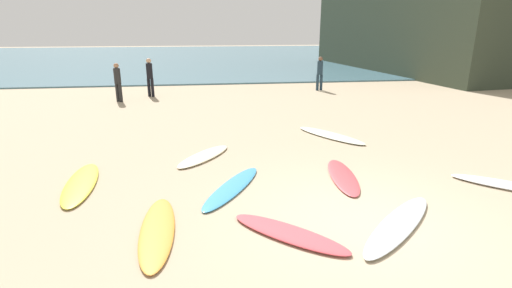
{
  "coord_description": "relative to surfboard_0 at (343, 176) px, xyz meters",
  "views": [
    {
      "loc": [
        -2.56,
        -5.41,
        3.16
      ],
      "look_at": [
        -1.27,
        3.7,
        0.3
      ],
      "focal_mm": 26.8,
      "sensor_mm": 36.0,
      "label": 1
    }
  ],
  "objects": [
    {
      "name": "surfboard_6",
      "position": [
        3.16,
        -0.96,
        0.01
      ],
      "size": [
        1.93,
        1.76,
        0.09
      ],
      "primitive_type": "ellipsoid",
      "rotation": [
        0.0,
        0.0,
        0.86
      ],
      "color": "white",
      "rests_on": "ground_plane"
    },
    {
      "name": "ocean_water",
      "position": [
        -0.39,
        34.05,
        0.01
      ],
      "size": [
        120.0,
        40.0,
        0.08
      ],
      "primitive_type": "cube",
      "color": "slate",
      "rests_on": "ground_plane"
    },
    {
      "name": "beachgoer_near",
      "position": [
        -5.31,
        10.77,
        0.95
      ],
      "size": [
        0.39,
        0.39,
        1.75
      ],
      "rotation": [
        0.0,
        0.0,
        5.73
      ],
      "color": "black",
      "rests_on": "ground_plane"
    },
    {
      "name": "surfboard_1",
      "position": [
        -2.98,
        1.76,
        0.01
      ],
      "size": [
        1.62,
        1.93,
        0.08
      ],
      "primitive_type": "ellipsoid",
      "rotation": [
        0.0,
        0.0,
        2.51
      ],
      "color": "#F4E7C0",
      "rests_on": "ground_plane"
    },
    {
      "name": "surfboard_3",
      "position": [
        0.16,
        -2.16,
        0.01
      ],
      "size": [
        2.22,
        2.13,
        0.09
      ],
      "primitive_type": "ellipsoid",
      "rotation": [
        0.0,
        0.0,
        2.32
      ],
      "color": "silver",
      "rests_on": "ground_plane"
    },
    {
      "name": "beachgoer_far",
      "position": [
        -6.51,
        9.67,
        0.88
      ],
      "size": [
        0.39,
        0.39,
        1.65
      ],
      "rotation": [
        0.0,
        0.0,
        5.61
      ],
      "color": "black",
      "rests_on": "ground_plane"
    },
    {
      "name": "surfboard_7",
      "position": [
        -2.43,
        -0.25,
        -0.0
      ],
      "size": [
        1.59,
        2.29,
        0.06
      ],
      "primitive_type": "ellipsoid",
      "rotation": [
        0.0,
        0.0,
        -0.52
      ],
      "color": "#429DD3",
      "rests_on": "ground_plane"
    },
    {
      "name": "surfboard_2",
      "position": [
        -3.75,
        -1.79,
        0.0
      ],
      "size": [
        0.61,
        2.36,
        0.07
      ],
      "primitive_type": "ellipsoid",
      "rotation": [
        0.0,
        0.0,
        0.03
      ],
      "color": "orange",
      "rests_on": "ground_plane"
    },
    {
      "name": "surfboard_4",
      "position": [
        0.78,
        3.14,
        0.01
      ],
      "size": [
        1.76,
        2.41,
        0.08
      ],
      "primitive_type": "ellipsoid",
      "rotation": [
        0.0,
        0.0,
        3.68
      ],
      "color": "silver",
      "rests_on": "ground_plane"
    },
    {
      "name": "surfboard_0",
      "position": [
        0.0,
        0.0,
        0.0
      ],
      "size": [
        0.83,
        2.17,
        0.07
      ],
      "primitive_type": "ellipsoid",
      "rotation": [
        0.0,
        0.0,
        3.0
      ],
      "color": "#E34D54",
      "rests_on": "ground_plane"
    },
    {
      "name": "ground_plane",
      "position": [
        -0.39,
        -1.95,
        -0.03
      ],
      "size": [
        120.0,
        120.0,
        0.0
      ],
      "primitive_type": "plane",
      "color": "tan"
    },
    {
      "name": "beachgoer_mid",
      "position": [
        2.96,
        11.42,
        0.9
      ],
      "size": [
        0.34,
        0.31,
        1.68
      ],
      "rotation": [
        0.0,
        0.0,
        0.1
      ],
      "color": "#1E3342",
      "rests_on": "ground_plane"
    },
    {
      "name": "surfboard_8",
      "position": [
        -1.69,
        -2.18,
        0.01
      ],
      "size": [
        1.86,
        1.79,
        0.08
      ],
      "primitive_type": "ellipsoid",
      "rotation": [
        0.0,
        0.0,
        3.96
      ],
      "color": "#E04952",
      "rests_on": "ground_plane"
    },
    {
      "name": "surfboard_5",
      "position": [
        -5.52,
        0.36,
        0.01
      ],
      "size": [
        0.82,
        2.45,
        0.08
      ],
      "primitive_type": "ellipsoid",
      "rotation": [
        0.0,
        0.0,
        3.24
      ],
      "color": "yellow",
      "rests_on": "ground_plane"
    }
  ]
}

